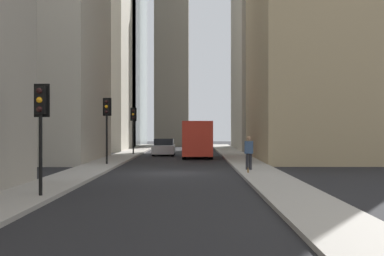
% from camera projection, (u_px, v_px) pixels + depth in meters
% --- Properties ---
extents(ground_plane, '(135.00, 135.00, 0.00)m').
position_uv_depth(ground_plane, '(172.00, 173.00, 29.07)').
color(ground_plane, black).
extents(sidewalk_right, '(90.00, 2.20, 0.14)m').
position_uv_depth(sidewalk_right, '(85.00, 172.00, 29.08)').
color(sidewalk_right, gray).
rests_on(sidewalk_right, ground_plane).
extents(sidewalk_left, '(90.00, 2.20, 0.14)m').
position_uv_depth(sidewalk_left, '(259.00, 172.00, 29.06)').
color(sidewalk_left, gray).
rests_on(sidewalk_left, ground_plane).
extents(building_left_midfar, '(14.49, 10.50, 20.87)m').
position_uv_depth(building_left_midfar, '(324.00, 16.00, 40.89)').
color(building_left_midfar, '#9E8966').
rests_on(building_left_midfar, ground_plane).
extents(church_spire, '(4.71, 4.71, 34.89)m').
position_uv_depth(church_spire, '(172.00, 3.00, 71.62)').
color(church_spire, gray).
rests_on(church_spire, ground_plane).
extents(delivery_truck, '(6.46, 2.25, 2.84)m').
position_uv_depth(delivery_truck, '(197.00, 139.00, 43.79)').
color(delivery_truck, red).
rests_on(delivery_truck, ground_plane).
extents(sedan_silver, '(4.30, 1.78, 1.42)m').
position_uv_depth(sedan_silver, '(164.00, 148.00, 47.55)').
color(sedan_silver, '#B7BABF').
rests_on(sedan_silver, ground_plane).
extents(traffic_light_foreground, '(0.43, 0.52, 3.66)m').
position_uv_depth(traffic_light_foreground, '(41.00, 113.00, 18.35)').
color(traffic_light_foreground, black).
rests_on(traffic_light_foreground, sidewalk_right).
extents(traffic_light_midblock, '(0.43, 0.52, 4.03)m').
position_uv_depth(traffic_light_midblock, '(107.00, 115.00, 34.27)').
color(traffic_light_midblock, black).
rests_on(traffic_light_midblock, sidewalk_right).
extents(traffic_light_far_junction, '(0.43, 0.52, 3.89)m').
position_uv_depth(traffic_light_far_junction, '(133.00, 120.00, 47.30)').
color(traffic_light_far_junction, black).
rests_on(traffic_light_far_junction, sidewalk_right).
extents(pedestrian, '(0.26, 0.44, 1.76)m').
position_uv_depth(pedestrian, '(249.00, 151.00, 29.62)').
color(pedestrian, black).
rests_on(pedestrian, sidewalk_left).
extents(discarded_bottle, '(0.07, 0.07, 0.27)m').
position_uv_depth(discarded_bottle, '(248.00, 171.00, 27.56)').
color(discarded_bottle, brown).
rests_on(discarded_bottle, sidewalk_left).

